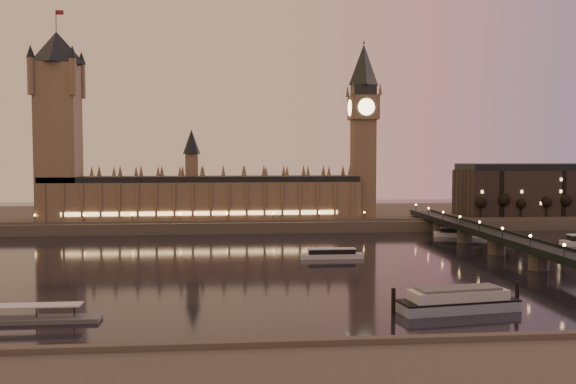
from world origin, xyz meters
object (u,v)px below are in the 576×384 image
Objects in this scene: cruise_boat_a at (332,254)px; moored_barge at (458,300)px; cruise_boat_b at (460,233)px; pontoon_pier at (20,318)px.

moored_barge reaches higher than cruise_boat_a.
moored_barge is at bearing -92.93° from cruise_boat_b.
pontoon_pier reaches higher than cruise_boat_b.
cruise_boat_a is 135.96m from pontoon_pier.
pontoon_pier is (-98.45, -93.77, -0.70)m from cruise_boat_a.
cruise_boat_b is 0.72× the size of moored_barge.
cruise_boat_b is at bearing 41.29° from pontoon_pier.
pontoon_pier is (-118.86, -0.38, -1.89)m from moored_barge.
pontoon_pier reaches higher than moored_barge.
moored_barge reaches higher than cruise_boat_b.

